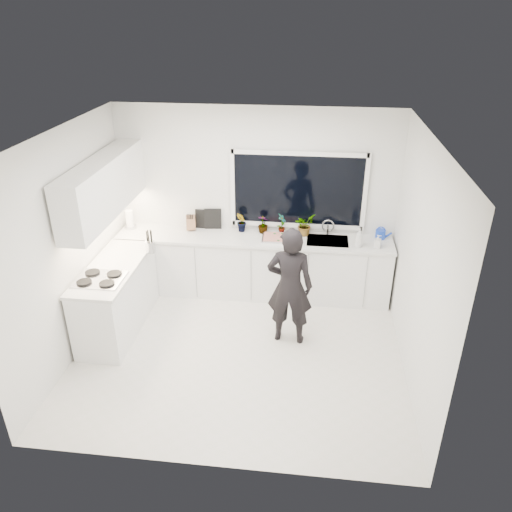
# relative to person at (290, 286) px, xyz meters

# --- Properties ---
(floor) EXTENTS (4.00, 3.50, 0.02)m
(floor) POSITION_rel_person_xyz_m (-0.59, -0.34, -0.79)
(floor) COLOR beige
(floor) RESTS_ON ground
(wall_back) EXTENTS (4.00, 0.02, 2.70)m
(wall_back) POSITION_rel_person_xyz_m (-0.59, 1.42, 0.57)
(wall_back) COLOR white
(wall_back) RESTS_ON ground
(wall_left) EXTENTS (0.02, 3.50, 2.70)m
(wall_left) POSITION_rel_person_xyz_m (-2.60, -0.34, 0.57)
(wall_left) COLOR white
(wall_left) RESTS_ON ground
(wall_right) EXTENTS (0.02, 3.50, 2.70)m
(wall_right) POSITION_rel_person_xyz_m (1.42, -0.34, 0.57)
(wall_right) COLOR white
(wall_right) RESTS_ON ground
(ceiling) EXTENTS (4.00, 3.50, 0.02)m
(ceiling) POSITION_rel_person_xyz_m (-0.59, -0.34, 1.93)
(ceiling) COLOR white
(ceiling) RESTS_ON wall_back
(window) EXTENTS (1.80, 0.02, 1.00)m
(window) POSITION_rel_person_xyz_m (0.01, 1.38, 0.77)
(window) COLOR black
(window) RESTS_ON wall_back
(base_cabinets_back) EXTENTS (3.92, 0.58, 0.88)m
(base_cabinets_back) POSITION_rel_person_xyz_m (-0.59, 1.11, -0.34)
(base_cabinets_back) COLOR white
(base_cabinets_back) RESTS_ON floor
(base_cabinets_left) EXTENTS (0.58, 1.60, 0.88)m
(base_cabinets_left) POSITION_rel_person_xyz_m (-2.26, 0.01, -0.34)
(base_cabinets_left) COLOR white
(base_cabinets_left) RESTS_ON floor
(countertop_back) EXTENTS (3.94, 0.62, 0.04)m
(countertop_back) POSITION_rel_person_xyz_m (-0.59, 1.10, 0.12)
(countertop_back) COLOR silver
(countertop_back) RESTS_ON base_cabinets_back
(countertop_left) EXTENTS (0.62, 1.60, 0.04)m
(countertop_left) POSITION_rel_person_xyz_m (-2.26, 0.01, 0.12)
(countertop_left) COLOR silver
(countertop_left) RESTS_ON base_cabinets_left
(upper_cabinets) EXTENTS (0.34, 2.10, 0.70)m
(upper_cabinets) POSITION_rel_person_xyz_m (-2.38, 0.36, 1.07)
(upper_cabinets) COLOR white
(upper_cabinets) RESTS_ON wall_left
(sink) EXTENTS (0.58, 0.42, 0.14)m
(sink) POSITION_rel_person_xyz_m (0.46, 1.11, 0.09)
(sink) COLOR silver
(sink) RESTS_ON countertop_back
(faucet) EXTENTS (0.03, 0.03, 0.22)m
(faucet) POSITION_rel_person_xyz_m (0.46, 1.31, 0.25)
(faucet) COLOR silver
(faucet) RESTS_ON countertop_back
(stovetop) EXTENTS (0.56, 0.48, 0.03)m
(stovetop) POSITION_rel_person_xyz_m (-2.28, -0.34, 0.15)
(stovetop) COLOR black
(stovetop) RESTS_ON countertop_left
(person) EXTENTS (0.59, 0.41, 1.57)m
(person) POSITION_rel_person_xyz_m (0.00, 0.00, 0.00)
(person) COLOR black
(person) RESTS_ON floor
(pizza_tray) EXTENTS (0.49, 0.37, 0.03)m
(pizza_tray) POSITION_rel_person_xyz_m (-0.22, 1.08, 0.15)
(pizza_tray) COLOR silver
(pizza_tray) RESTS_ON countertop_back
(pizza) EXTENTS (0.45, 0.33, 0.01)m
(pizza) POSITION_rel_person_xyz_m (-0.22, 1.08, 0.17)
(pizza) COLOR red
(pizza) RESTS_ON pizza_tray
(watering_can) EXTENTS (0.17, 0.17, 0.13)m
(watering_can) POSITION_rel_person_xyz_m (1.20, 1.27, 0.20)
(watering_can) COLOR #143BC3
(watering_can) RESTS_ON countertop_back
(paper_towel_roll) EXTENTS (0.14, 0.14, 0.26)m
(paper_towel_roll) POSITION_rel_person_xyz_m (-2.44, 1.21, 0.27)
(paper_towel_roll) COLOR white
(paper_towel_roll) RESTS_ON countertop_back
(knife_block) EXTENTS (0.15, 0.13, 0.22)m
(knife_block) POSITION_rel_person_xyz_m (-1.53, 1.25, 0.25)
(knife_block) COLOR #A37A4C
(knife_block) RESTS_ON countertop_back
(utensil_crock) EXTENTS (0.15, 0.15, 0.16)m
(utensil_crock) POSITION_rel_person_xyz_m (-1.89, 0.46, 0.22)
(utensil_crock) COLOR silver
(utensil_crock) RESTS_ON countertop_left
(picture_frame_large) EXTENTS (0.22, 0.02, 0.28)m
(picture_frame_large) POSITION_rel_person_xyz_m (-1.37, 1.35, 0.28)
(picture_frame_large) COLOR black
(picture_frame_large) RESTS_ON countertop_back
(picture_frame_small) EXTENTS (0.25, 0.05, 0.30)m
(picture_frame_small) POSITION_rel_person_xyz_m (-1.22, 1.35, 0.29)
(picture_frame_small) COLOR black
(picture_frame_small) RESTS_ON countertop_back
(herb_plants) EXTENTS (1.17, 0.37, 0.31)m
(herb_plants) POSITION_rel_person_xyz_m (-0.16, 1.27, 0.29)
(herb_plants) COLOR #26662D
(herb_plants) RESTS_ON countertop_back
(soap_bottles) EXTENTS (0.37, 0.13, 0.27)m
(soap_bottles) POSITION_rel_person_xyz_m (0.96, 0.96, 0.26)
(soap_bottles) COLOR #D8BF66
(soap_bottles) RESTS_ON countertop_back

